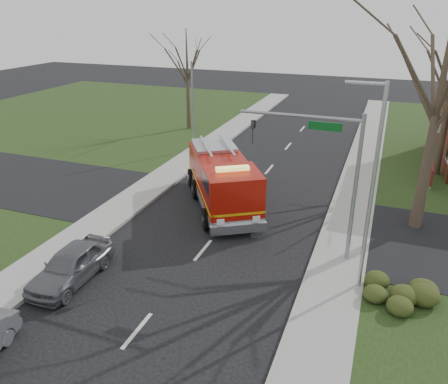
% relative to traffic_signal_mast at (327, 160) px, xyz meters
% --- Properties ---
extents(ground, '(120.00, 120.00, 0.00)m').
position_rel_traffic_signal_mast_xyz_m(ground, '(-5.21, -1.50, -4.71)').
color(ground, black).
rests_on(ground, ground).
extents(sidewalk_right, '(2.40, 80.00, 0.15)m').
position_rel_traffic_signal_mast_xyz_m(sidewalk_right, '(0.99, -1.50, -4.63)').
color(sidewalk_right, gray).
rests_on(sidewalk_right, ground).
extents(sidewalk_left, '(2.40, 80.00, 0.15)m').
position_rel_traffic_signal_mast_xyz_m(sidewalk_left, '(-11.41, -1.50, -4.63)').
color(sidewalk_left, gray).
rests_on(sidewalk_left, ground).
extents(health_center_sign, '(0.12, 2.00, 1.40)m').
position_rel_traffic_signal_mast_xyz_m(health_center_sign, '(5.29, 11.00, -3.83)').
color(health_center_sign, '#541513').
rests_on(health_center_sign, ground).
extents(hedge_corner, '(2.80, 2.00, 0.90)m').
position_rel_traffic_signal_mast_xyz_m(hedge_corner, '(3.79, -2.50, -4.13)').
color(hedge_corner, '#2C3A15').
rests_on(hedge_corner, lawn_right).
extents(bare_tree_near, '(6.00, 6.00, 12.00)m').
position_rel_traffic_signal_mast_xyz_m(bare_tree_near, '(4.29, 4.50, 2.71)').
color(bare_tree_near, '#3A2E22').
rests_on(bare_tree_near, ground).
extents(bare_tree_left, '(4.50, 4.50, 9.00)m').
position_rel_traffic_signal_mast_xyz_m(bare_tree_left, '(-15.21, 18.50, 0.86)').
color(bare_tree_left, '#3A2E22').
rests_on(bare_tree_left, ground).
extents(traffic_signal_mast, '(5.29, 0.18, 6.80)m').
position_rel_traffic_signal_mast_xyz_m(traffic_signal_mast, '(0.00, 0.00, 0.00)').
color(traffic_signal_mast, gray).
rests_on(traffic_signal_mast, ground).
extents(streetlight_pole, '(1.48, 0.16, 8.40)m').
position_rel_traffic_signal_mast_xyz_m(streetlight_pole, '(1.93, -2.00, -0.16)').
color(streetlight_pole, '#B7BABF').
rests_on(streetlight_pole, ground).
extents(utility_pole_far, '(0.14, 0.14, 7.00)m').
position_rel_traffic_signal_mast_xyz_m(utility_pole_far, '(-12.01, 12.50, -1.21)').
color(utility_pole_far, gray).
rests_on(utility_pole_far, ground).
extents(fire_engine, '(6.75, 8.49, 3.33)m').
position_rel_traffic_signal_mast_xyz_m(fire_engine, '(-6.14, 3.57, -3.20)').
color(fire_engine, '#9C1007').
rests_on(fire_engine, ground).
extents(parked_car_maroon, '(1.83, 4.41, 1.49)m').
position_rel_traffic_signal_mast_xyz_m(parked_car_maroon, '(-9.41, -5.71, -3.96)').
color(parked_car_maroon, '#595B61').
rests_on(parked_car_maroon, ground).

